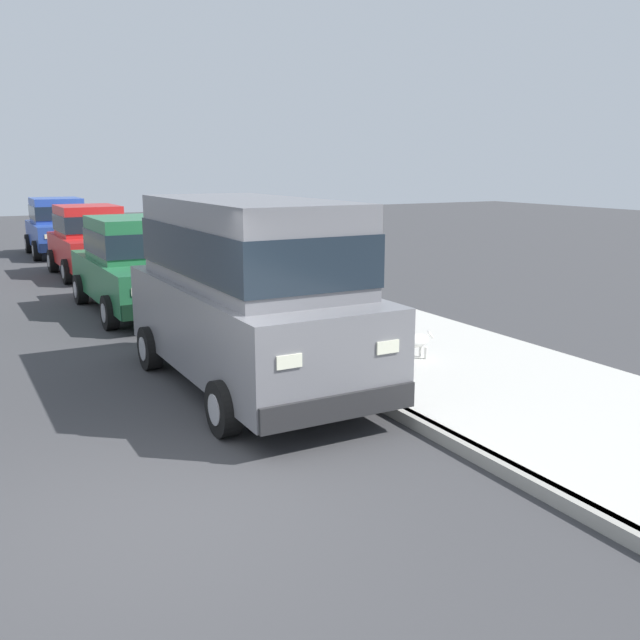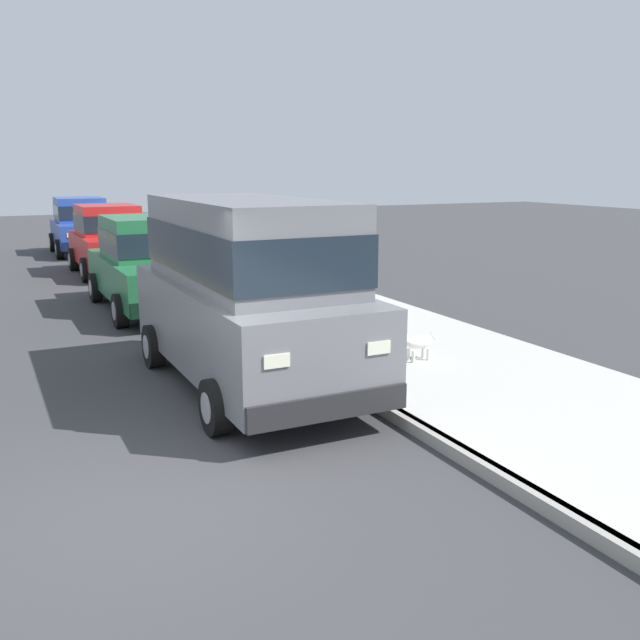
{
  "view_description": "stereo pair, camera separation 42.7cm",
  "coord_description": "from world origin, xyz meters",
  "px_view_note": "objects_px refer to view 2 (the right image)",
  "views": [
    {
      "loc": [
        -1.37,
        -5.55,
        2.94
      ],
      "look_at": [
        3.12,
        2.76,
        0.85
      ],
      "focal_mm": 39.34,
      "sensor_mm": 36.0,
      "label": 1
    },
    {
      "loc": [
        -0.99,
        -5.75,
        2.94
      ],
      "look_at": [
        3.12,
        2.76,
        0.85
      ],
      "focal_mm": 39.34,
      "sensor_mm": 36.0,
      "label": 2
    }
  ],
  "objects_px": {
    "car_grey_van": "(247,285)",
    "car_green_sedan": "(149,262)",
    "dog_white": "(415,342)",
    "car_red_hatchback": "(110,238)",
    "car_blue_hatchback": "(81,225)"
  },
  "relations": [
    {
      "from": "car_grey_van",
      "to": "dog_white",
      "type": "relative_size",
      "value": 6.5
    },
    {
      "from": "car_blue_hatchback",
      "to": "car_grey_van",
      "type": "bearing_deg",
      "value": -89.9
    },
    {
      "from": "car_blue_hatchback",
      "to": "dog_white",
      "type": "height_order",
      "value": "car_blue_hatchback"
    },
    {
      "from": "car_red_hatchback",
      "to": "car_blue_hatchback",
      "type": "relative_size",
      "value": 1.0
    },
    {
      "from": "car_green_sedan",
      "to": "car_red_hatchback",
      "type": "distance_m",
      "value": 5.47
    },
    {
      "from": "car_grey_van",
      "to": "dog_white",
      "type": "height_order",
      "value": "car_grey_van"
    },
    {
      "from": "car_red_hatchback",
      "to": "car_green_sedan",
      "type": "bearing_deg",
      "value": -91.14
    },
    {
      "from": "car_grey_van",
      "to": "car_green_sedan",
      "type": "height_order",
      "value": "car_grey_van"
    },
    {
      "from": "car_red_hatchback",
      "to": "dog_white",
      "type": "relative_size",
      "value": 5.06
    },
    {
      "from": "car_grey_van",
      "to": "dog_white",
      "type": "distance_m",
      "value": 2.64
    },
    {
      "from": "car_grey_van",
      "to": "car_blue_hatchback",
      "type": "height_order",
      "value": "car_grey_van"
    },
    {
      "from": "dog_white",
      "to": "car_grey_van",
      "type": "bearing_deg",
      "value": 171.8
    },
    {
      "from": "dog_white",
      "to": "car_red_hatchback",
      "type": "bearing_deg",
      "value": 101.54
    },
    {
      "from": "car_grey_van",
      "to": "car_green_sedan",
      "type": "relative_size",
      "value": 1.06
    },
    {
      "from": "car_green_sedan",
      "to": "dog_white",
      "type": "height_order",
      "value": "car_green_sedan"
    }
  ]
}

